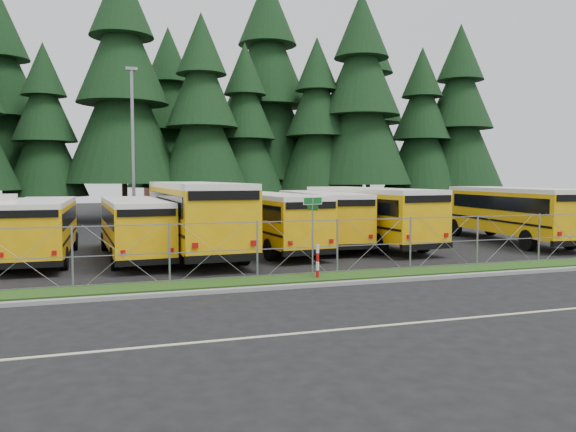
# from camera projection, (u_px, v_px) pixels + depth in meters

# --- Properties ---
(ground) EXTENTS (120.00, 120.00, 0.00)m
(ground) POSITION_uv_depth(u_px,v_px,m) (351.00, 268.00, 21.67)
(ground) COLOR black
(ground) RESTS_ON ground
(curb) EXTENTS (50.00, 0.25, 0.12)m
(curb) POSITION_uv_depth(u_px,v_px,m) (389.00, 280.00, 18.73)
(curb) COLOR gray
(curb) RESTS_ON ground
(grass_verge) EXTENTS (50.00, 1.40, 0.06)m
(grass_verge) POSITION_uv_depth(u_px,v_px,m) (371.00, 274.00, 20.06)
(grass_verge) COLOR #1A3F12
(grass_verge) RESTS_ON ground
(road_lane_line) EXTENTS (50.00, 0.12, 0.01)m
(road_lane_line) POSITION_uv_depth(u_px,v_px,m) (483.00, 317.00, 14.08)
(road_lane_line) COLOR beige
(road_lane_line) RESTS_ON ground
(chainlink_fence) EXTENTS (44.00, 0.10, 2.00)m
(chainlink_fence) POSITION_uv_depth(u_px,v_px,m) (362.00, 245.00, 20.65)
(chainlink_fence) COLOR gray
(chainlink_fence) RESTS_ON ground
(brick_building) EXTENTS (22.00, 10.00, 6.00)m
(brick_building) POSITION_uv_depth(u_px,v_px,m) (250.00, 182.00, 61.28)
(brick_building) COLOR brown
(brick_building) RESTS_ON ground
(bus_1) EXTENTS (2.40, 9.79, 2.56)m
(bus_1) POSITION_uv_depth(u_px,v_px,m) (43.00, 230.00, 23.47)
(bus_1) COLOR #DD9D06
(bus_1) RESTS_ON ground
(bus_2) EXTENTS (2.91, 9.90, 2.56)m
(bus_2) POSITION_uv_depth(u_px,v_px,m) (133.00, 229.00, 24.00)
(bus_2) COLOR #DD9D06
(bus_2) RESTS_ON ground
(bus_3) EXTENTS (3.47, 12.54, 3.26)m
(bus_3) POSITION_uv_depth(u_px,v_px,m) (194.00, 219.00, 25.23)
(bus_3) COLOR #DD9D06
(bus_3) RESTS_ON ground
(bus_4) EXTENTS (3.22, 10.55, 2.72)m
(bus_4) POSITION_uv_depth(u_px,v_px,m) (269.00, 222.00, 26.60)
(bus_4) COLOR #DD9D06
(bus_4) RESTS_ON ground
(bus_5) EXTENTS (3.26, 10.61, 2.74)m
(bus_5) POSITION_uv_depth(u_px,v_px,m) (319.00, 219.00, 28.60)
(bus_5) COLOR #DD9D06
(bus_5) RESTS_ON ground
(bus_6) EXTENTS (3.59, 11.43, 2.95)m
(bus_6) POSITION_uv_depth(u_px,v_px,m) (365.00, 217.00, 28.49)
(bus_6) COLOR #DD9D06
(bus_6) RESTS_ON ground
(bus_east) EXTENTS (3.76, 11.41, 2.94)m
(bus_east) POSITION_uv_depth(u_px,v_px,m) (510.00, 215.00, 29.94)
(bus_east) COLOR #DD9D06
(bus_east) RESTS_ON ground
(street_sign) EXTENTS (0.80, 0.53, 2.81)m
(street_sign) POSITION_uv_depth(u_px,v_px,m) (313.00, 219.00, 19.49)
(street_sign) COLOR gray
(street_sign) RESTS_ON ground
(striped_bollard) EXTENTS (0.11, 0.11, 1.20)m
(striped_bollard) POSITION_uv_depth(u_px,v_px,m) (318.00, 262.00, 19.27)
(striped_bollard) COLOR #B20C0C
(striped_bollard) RESTS_ON ground
(light_standard) EXTENTS (0.70, 0.35, 10.14)m
(light_standard) POSITION_uv_depth(u_px,v_px,m) (133.00, 144.00, 34.30)
(light_standard) COLOR gray
(light_standard) RESTS_ON ground
(conifer_2) EXTENTS (6.20, 6.20, 13.70)m
(conifer_2) POSITION_uv_depth(u_px,v_px,m) (45.00, 133.00, 42.77)
(conifer_2) COLOR black
(conifer_2) RESTS_ON ground
(conifer_3) EXTENTS (9.23, 9.23, 20.41)m
(conifer_3) POSITION_uv_depth(u_px,v_px,m) (123.00, 91.00, 43.93)
(conifer_3) COLOR black
(conifer_3) RESTS_ON ground
(conifer_4) EXTENTS (7.45, 7.45, 16.47)m
(conifer_4) POSITION_uv_depth(u_px,v_px,m) (202.00, 117.00, 44.61)
(conifer_4) COLOR black
(conifer_4) RESTS_ON ground
(conifer_5) EXTENTS (6.69, 6.69, 14.80)m
(conifer_5) POSITION_uv_depth(u_px,v_px,m) (245.00, 131.00, 47.59)
(conifer_5) COLOR black
(conifer_5) RESTS_ON ground
(conifer_6) EXTENTS (7.03, 7.03, 15.55)m
(conifer_6) POSITION_uv_depth(u_px,v_px,m) (317.00, 128.00, 48.75)
(conifer_6) COLOR black
(conifer_6) RESTS_ON ground
(conifer_7) EXTENTS (8.80, 8.80, 19.47)m
(conifer_7) POSITION_uv_depth(u_px,v_px,m) (361.00, 105.00, 48.63)
(conifer_7) COLOR black
(conifer_7) RESTS_ON ground
(conifer_8) EXTENTS (6.92, 6.92, 15.31)m
(conifer_8) POSITION_uv_depth(u_px,v_px,m) (421.00, 132.00, 51.41)
(conifer_8) COLOR black
(conifer_8) RESTS_ON ground
(conifer_9) EXTENTS (8.00, 8.00, 17.70)m
(conifer_9) POSITION_uv_depth(u_px,v_px,m) (459.00, 120.00, 52.48)
(conifer_9) COLOR black
(conifer_9) RESTS_ON ground
(conifer_10) EXTENTS (8.32, 8.32, 18.39)m
(conifer_10) POSITION_uv_depth(u_px,v_px,m) (2.00, 106.00, 45.31)
(conifer_10) COLOR black
(conifer_10) RESTS_ON ground
(conifer_11) EXTENTS (7.81, 7.81, 17.27)m
(conifer_11) POSITION_uv_depth(u_px,v_px,m) (169.00, 122.00, 52.00)
(conifer_11) COLOR black
(conifer_11) RESTS_ON ground
(conifer_12) EXTENTS (10.05, 10.05, 22.23)m
(conifer_12) POSITION_uv_depth(u_px,v_px,m) (268.00, 95.00, 52.17)
(conifer_12) COLOR black
(conifer_12) RESTS_ON ground
(conifer_13) EXTENTS (8.97, 8.97, 19.83)m
(conifer_13) POSITION_uv_depth(u_px,v_px,m) (369.00, 114.00, 57.14)
(conifer_13) COLOR black
(conifer_13) RESTS_ON ground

